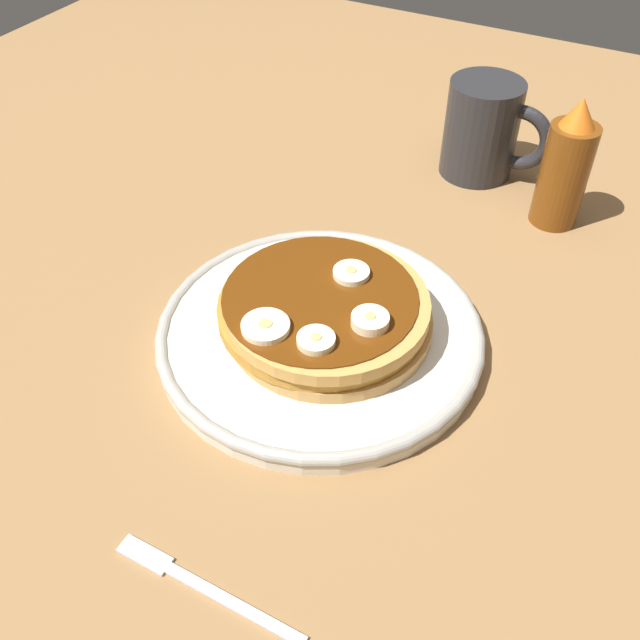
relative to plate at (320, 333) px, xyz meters
The scene contains 10 objects.
ground_plane 2.49cm from the plate, ahead, with size 140.00×140.00×3.00cm, color olive.
plate is the anchor object (origin of this frame).
pancake_stack 2.28cm from the plate, 38.61° to the left, with size 16.77×16.77×3.41cm.
banana_slice_0 6.74cm from the plate, 109.25° to the right, with size 3.55×3.55×0.73cm.
banana_slice_1 6.41cm from the plate, 13.05° to the right, with size 2.80×2.80×1.02cm.
banana_slice_2 5.36cm from the plate, 72.53° to the left, with size 2.88×2.88×0.73cm.
banana_slice_3 6.54cm from the plate, 65.22° to the right, with size 2.76×2.76×0.79cm.
coffee_mug 30.92cm from the plate, 84.68° to the left, with size 11.15×7.51×9.89cm.
fork 21.72cm from the plate, 81.65° to the right, with size 13.00×1.28×0.50cm.
syrup_bottle 28.64cm from the plate, 64.64° to the left, with size 4.51×4.51×12.64cm.
Camera 1 is at (18.89, -35.59, 40.38)cm, focal length 39.81 mm.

